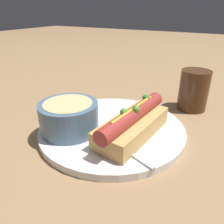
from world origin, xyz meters
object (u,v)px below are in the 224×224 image
at_px(hot_dog, 133,124).
at_px(drinking_glass, 194,90).
at_px(spoon, 102,134).
at_px(soup_bowl, 69,116).

relative_size(hot_dog, drinking_glass, 2.00).
bearing_deg(spoon, soup_bowl, 30.49).
bearing_deg(drinking_glass, hot_dog, 162.44).
height_order(spoon, drinking_glass, drinking_glass).
height_order(soup_bowl, spoon, soup_bowl).
distance_m(soup_bowl, drinking_glass, 0.30).
bearing_deg(hot_dog, spoon, 128.87).
height_order(hot_dog, spoon, hot_dog).
distance_m(hot_dog, soup_bowl, 0.12).
relative_size(soup_bowl, drinking_glass, 1.14).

